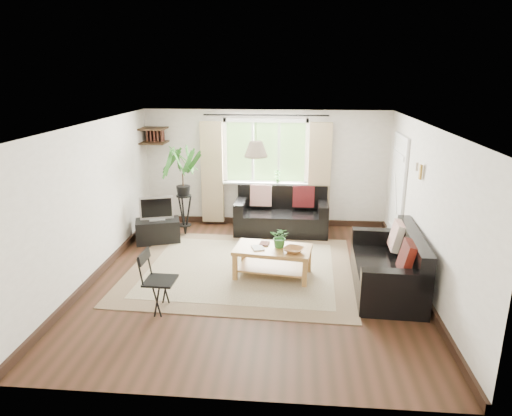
# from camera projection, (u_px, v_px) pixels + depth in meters

# --- Properties ---
(floor) EXTENTS (5.50, 5.50, 0.00)m
(floor) POSITION_uv_depth(u_px,v_px,m) (254.00, 279.00, 7.16)
(floor) COLOR black
(floor) RESTS_ON ground
(ceiling) EXTENTS (5.50, 5.50, 0.00)m
(ceiling) POSITION_uv_depth(u_px,v_px,m) (254.00, 125.00, 6.47)
(ceiling) COLOR white
(ceiling) RESTS_ON floor
(wall_back) EXTENTS (5.00, 0.02, 2.40)m
(wall_back) POSITION_uv_depth(u_px,v_px,m) (266.00, 169.00, 9.43)
(wall_back) COLOR beige
(wall_back) RESTS_ON floor
(wall_front) EXTENTS (5.00, 0.02, 2.40)m
(wall_front) POSITION_uv_depth(u_px,v_px,m) (227.00, 291.00, 4.19)
(wall_front) COLOR beige
(wall_front) RESTS_ON floor
(wall_left) EXTENTS (0.02, 5.50, 2.40)m
(wall_left) POSITION_uv_depth(u_px,v_px,m) (92.00, 202.00, 7.01)
(wall_left) COLOR beige
(wall_left) RESTS_ON floor
(wall_right) EXTENTS (0.02, 5.50, 2.40)m
(wall_right) POSITION_uv_depth(u_px,v_px,m) (425.00, 210.00, 6.61)
(wall_right) COLOR beige
(wall_right) RESTS_ON floor
(rug) EXTENTS (3.74, 3.24, 0.02)m
(rug) POSITION_uv_depth(u_px,v_px,m) (241.00, 269.00, 7.52)
(rug) COLOR beige
(rug) RESTS_ON floor
(window) EXTENTS (2.50, 0.16, 2.16)m
(window) POSITION_uv_depth(u_px,v_px,m) (266.00, 152.00, 9.30)
(window) COLOR white
(window) RESTS_ON wall_back
(door) EXTENTS (0.06, 0.96, 2.06)m
(door) POSITION_uv_depth(u_px,v_px,m) (397.00, 193.00, 8.29)
(door) COLOR silver
(door) RESTS_ON wall_right
(corner_shelf) EXTENTS (0.50, 0.50, 0.34)m
(corner_shelf) POSITION_uv_depth(u_px,v_px,m) (154.00, 136.00, 9.18)
(corner_shelf) COLOR black
(corner_shelf) RESTS_ON wall_back
(pendant_lamp) EXTENTS (0.36, 0.36, 0.54)m
(pendant_lamp) POSITION_uv_depth(u_px,v_px,m) (256.00, 145.00, 6.95)
(pendant_lamp) COLOR beige
(pendant_lamp) RESTS_ON ceiling
(wall_sconce) EXTENTS (0.12, 0.12, 0.28)m
(wall_sconce) POSITION_uv_depth(u_px,v_px,m) (419.00, 169.00, 6.74)
(wall_sconce) COLOR beige
(wall_sconce) RESTS_ON wall_right
(sofa_back) EXTENTS (1.84, 0.94, 0.86)m
(sofa_back) POSITION_uv_depth(u_px,v_px,m) (281.00, 212.00, 9.13)
(sofa_back) COLOR black
(sofa_back) RESTS_ON floor
(sofa_right) EXTENTS (1.85, 0.99, 0.85)m
(sofa_right) POSITION_uv_depth(u_px,v_px,m) (387.00, 263.00, 6.71)
(sofa_right) COLOR black
(sofa_right) RESTS_ON floor
(coffee_table) EXTENTS (1.26, 0.80, 0.49)m
(coffee_table) POSITION_uv_depth(u_px,v_px,m) (273.00, 262.00, 7.19)
(coffee_table) COLOR brown
(coffee_table) RESTS_ON floor
(table_plant) EXTENTS (0.36, 0.32, 0.34)m
(table_plant) POSITION_uv_depth(u_px,v_px,m) (280.00, 237.00, 7.10)
(table_plant) COLOR #30712D
(table_plant) RESTS_ON coffee_table
(bowl) EXTENTS (0.40, 0.40, 0.07)m
(bowl) POSITION_uv_depth(u_px,v_px,m) (294.00, 250.00, 6.94)
(bowl) COLOR #986234
(bowl) RESTS_ON coffee_table
(book_a) EXTENTS (0.24, 0.28, 0.02)m
(book_a) POSITION_uv_depth(u_px,v_px,m) (252.00, 248.00, 7.08)
(book_a) COLOR white
(book_a) RESTS_ON coffee_table
(book_b) EXTENTS (0.17, 0.22, 0.02)m
(book_b) POSITION_uv_depth(u_px,v_px,m) (260.00, 243.00, 7.29)
(book_b) COLOR #502920
(book_b) RESTS_ON coffee_table
(tv_stand) EXTENTS (0.91, 0.68, 0.44)m
(tv_stand) POSITION_uv_depth(u_px,v_px,m) (158.00, 231.00, 8.68)
(tv_stand) COLOR black
(tv_stand) RESTS_ON floor
(tv) EXTENTS (0.66, 0.38, 0.48)m
(tv) POSITION_uv_depth(u_px,v_px,m) (157.00, 208.00, 8.55)
(tv) COLOR #A5A5AA
(tv) RESTS_ON tv_stand
(palm_stand) EXTENTS (0.87, 0.87, 1.76)m
(palm_stand) POSITION_uv_depth(u_px,v_px,m) (183.00, 192.00, 8.88)
(palm_stand) COLOR black
(palm_stand) RESTS_ON floor
(folding_chair) EXTENTS (0.45, 0.45, 0.85)m
(folding_chair) POSITION_uv_depth(u_px,v_px,m) (160.00, 282.00, 6.11)
(folding_chair) COLOR black
(folding_chair) RESTS_ON floor
(sill_plant) EXTENTS (0.14, 0.10, 0.27)m
(sill_plant) POSITION_uv_depth(u_px,v_px,m) (277.00, 176.00, 9.34)
(sill_plant) COLOR #2D6023
(sill_plant) RESTS_ON window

